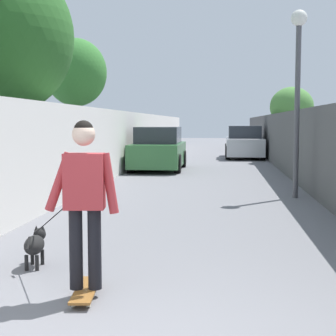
{
  "coord_description": "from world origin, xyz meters",
  "views": [
    {
      "loc": [
        -3.16,
        -0.61,
        1.69
      ],
      "look_at": [
        4.57,
        0.21,
        1.0
      ],
      "focal_mm": 54.72,
      "sensor_mm": 36.0,
      "label": 1
    }
  ],
  "objects_px": {
    "car_far": "(244,143)",
    "lamp_post": "(298,70)",
    "tree_right_mid": "(292,107)",
    "tree_left_near": "(76,73)",
    "car_near": "(158,150)",
    "skateboard": "(86,290)",
    "dog": "(35,244)",
    "person_skateboarder": "(84,191)"
  },
  "relations": [
    {
      "from": "tree_right_mid",
      "to": "skateboard",
      "type": "distance_m",
      "value": 18.07
    },
    {
      "from": "car_near",
      "to": "car_far",
      "type": "distance_m",
      "value": 7.4
    },
    {
      "from": "tree_right_mid",
      "to": "car_near",
      "type": "relative_size",
      "value": 0.84
    },
    {
      "from": "tree_right_mid",
      "to": "tree_left_near",
      "type": "bearing_deg",
      "value": 128.33
    },
    {
      "from": "lamp_post",
      "to": "car_far",
      "type": "height_order",
      "value": "lamp_post"
    },
    {
      "from": "car_far",
      "to": "person_skateboarder",
      "type": "bearing_deg",
      "value": 173.31
    },
    {
      "from": "tree_left_near",
      "to": "lamp_post",
      "type": "relative_size",
      "value": 1.05
    },
    {
      "from": "lamp_post",
      "to": "car_near",
      "type": "distance_m",
      "value": 7.91
    },
    {
      "from": "skateboard",
      "to": "person_skateboarder",
      "type": "bearing_deg",
      "value": -153.43
    },
    {
      "from": "skateboard",
      "to": "person_skateboarder",
      "type": "xyz_separation_m",
      "value": [
        -0.0,
        -0.0,
        0.97
      ]
    },
    {
      "from": "tree_left_near",
      "to": "car_far",
      "type": "relative_size",
      "value": 1.06
    },
    {
      "from": "tree_left_near",
      "to": "dog",
      "type": "xyz_separation_m",
      "value": [
        -10.47,
        -2.52,
        -2.99
      ]
    },
    {
      "from": "lamp_post",
      "to": "skateboard",
      "type": "relative_size",
      "value": 5.09
    },
    {
      "from": "car_far",
      "to": "lamp_post",
      "type": "bearing_deg",
      "value": -177.38
    },
    {
      "from": "person_skateboarder",
      "to": "car_near",
      "type": "xyz_separation_m",
      "value": [
        13.48,
        0.97,
        -0.32
      ]
    },
    {
      "from": "skateboard",
      "to": "car_far",
      "type": "bearing_deg",
      "value": -6.69
    },
    {
      "from": "lamp_post",
      "to": "skateboard",
      "type": "height_order",
      "value": "lamp_post"
    },
    {
      "from": "tree_right_mid",
      "to": "skateboard",
      "type": "height_order",
      "value": "tree_right_mid"
    },
    {
      "from": "person_skateboarder",
      "to": "car_near",
      "type": "height_order",
      "value": "person_skateboarder"
    },
    {
      "from": "tree_left_near",
      "to": "dog",
      "type": "distance_m",
      "value": 11.17
    },
    {
      "from": "dog",
      "to": "car_near",
      "type": "distance_m",
      "value": 12.52
    },
    {
      "from": "skateboard",
      "to": "car_near",
      "type": "relative_size",
      "value": 0.21
    },
    {
      "from": "tree_right_mid",
      "to": "dog",
      "type": "xyz_separation_m",
      "value": [
        -16.47,
        5.07,
        -2.08
      ]
    },
    {
      "from": "tree_left_near",
      "to": "car_far",
      "type": "height_order",
      "value": "tree_left_near"
    },
    {
      "from": "car_far",
      "to": "car_near",
      "type": "bearing_deg",
      "value": 153.29
    },
    {
      "from": "tree_right_mid",
      "to": "lamp_post",
      "type": "height_order",
      "value": "lamp_post"
    },
    {
      "from": "tree_left_near",
      "to": "car_near",
      "type": "height_order",
      "value": "tree_left_near"
    },
    {
      "from": "tree_right_mid",
      "to": "dog",
      "type": "distance_m",
      "value": 17.35
    },
    {
      "from": "dog",
      "to": "car_far",
      "type": "height_order",
      "value": "car_far"
    },
    {
      "from": "skateboard",
      "to": "dog",
      "type": "distance_m",
      "value": 1.31
    },
    {
      "from": "car_far",
      "to": "skateboard",
      "type": "bearing_deg",
      "value": 173.31
    },
    {
      "from": "person_skateboarder",
      "to": "tree_right_mid",
      "type": "bearing_deg",
      "value": -13.57
    },
    {
      "from": "tree_right_mid",
      "to": "lamp_post",
      "type": "xyz_separation_m",
      "value": [
        -10.47,
        1.25,
        0.51
      ]
    },
    {
      "from": "skateboard",
      "to": "person_skateboarder",
      "type": "relative_size",
      "value": 0.5
    },
    {
      "from": "tree_right_mid",
      "to": "dog",
      "type": "bearing_deg",
      "value": 162.88
    },
    {
      "from": "car_near",
      "to": "car_far",
      "type": "bearing_deg",
      "value": -26.71
    },
    {
      "from": "skateboard",
      "to": "dog",
      "type": "relative_size",
      "value": 0.64
    },
    {
      "from": "tree_left_near",
      "to": "lamp_post",
      "type": "height_order",
      "value": "tree_left_near"
    },
    {
      "from": "lamp_post",
      "to": "person_skateboarder",
      "type": "xyz_separation_m",
      "value": [
        -6.96,
        2.96,
        -1.82
      ]
    },
    {
      "from": "tree_left_near",
      "to": "car_near",
      "type": "xyz_separation_m",
      "value": [
        2.05,
        -2.41,
        -2.55
      ]
    },
    {
      "from": "skateboard",
      "to": "tree_right_mid",
      "type": "bearing_deg",
      "value": -13.57
    },
    {
      "from": "tree_right_mid",
      "to": "car_near",
      "type": "distance_m",
      "value": 6.72
    }
  ]
}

